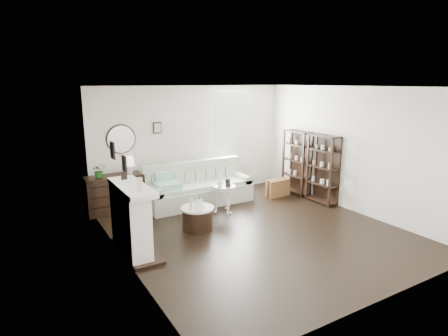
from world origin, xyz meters
TOP-DOWN VIEW (x-y plane):
  - room at (0.73, 2.70)m, footprint 5.50×5.50m
  - fireplace at (-2.32, 0.30)m, footprint 0.50×1.40m
  - shelf_unit_far at (2.33, 1.55)m, footprint 0.30×0.80m
  - shelf_unit_near at (2.33, 0.65)m, footprint 0.30×0.80m
  - sofa at (-0.20, 2.08)m, footprint 2.48×0.86m
  - quilt at (-1.01, 1.95)m, footprint 0.57×0.47m
  - suitcase at (1.74, 1.54)m, footprint 0.66×0.27m
  - dresser at (-2.03, 2.47)m, footprint 1.22×0.52m
  - table_lamp at (-1.67, 2.47)m, footprint 0.26×0.26m
  - potted_plant at (-2.33, 2.42)m, footprint 0.34×0.32m
  - drum_table at (-0.94, 0.64)m, footprint 0.64×0.64m
  - pedestal_table at (-0.01, 1.20)m, footprint 0.50×0.50m
  - eiffel_drum at (-0.87, 0.68)m, footprint 0.12×0.12m
  - bottle_drum at (-1.10, 0.56)m, footprint 0.07×0.07m
  - card_frame_drum at (-0.98, 0.47)m, footprint 0.15×0.06m
  - eiffel_ped at (0.09, 1.23)m, footprint 0.13×0.13m
  - flask_ped at (-0.10, 1.22)m, footprint 0.13×0.13m
  - card_frame_ped at (0.01, 1.07)m, footprint 0.14×0.08m

SIDE VIEW (x-z plane):
  - suitcase at x=1.74m, z-range 0.00..0.43m
  - drum_table at x=-0.94m, z-range 0.00..0.45m
  - sofa at x=-0.20m, z-range -0.16..0.80m
  - dresser at x=-2.03m, z-range 0.00..0.81m
  - fireplace at x=-2.32m, z-range -0.38..1.46m
  - card_frame_drum at x=-0.98m, z-range 0.45..0.65m
  - eiffel_drum at x=-0.87m, z-range 0.45..0.66m
  - pedestal_table at x=-0.01m, z-range 0.25..0.85m
  - quilt at x=-1.01m, z-range 0.50..0.64m
  - bottle_drum at x=-1.10m, z-range 0.45..0.73m
  - card_frame_ped at x=0.01m, z-range 0.60..0.78m
  - eiffel_ped at x=0.09m, z-range 0.60..0.80m
  - flask_ped at x=-0.10m, z-range 0.60..0.84m
  - shelf_unit_far at x=2.33m, z-range 0.00..1.60m
  - shelf_unit_near at x=2.33m, z-range 0.00..1.60m
  - potted_plant at x=-2.33m, z-range 0.81..1.13m
  - table_lamp at x=-1.67m, z-range 0.81..1.20m
  - room at x=0.73m, z-range -1.15..4.35m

